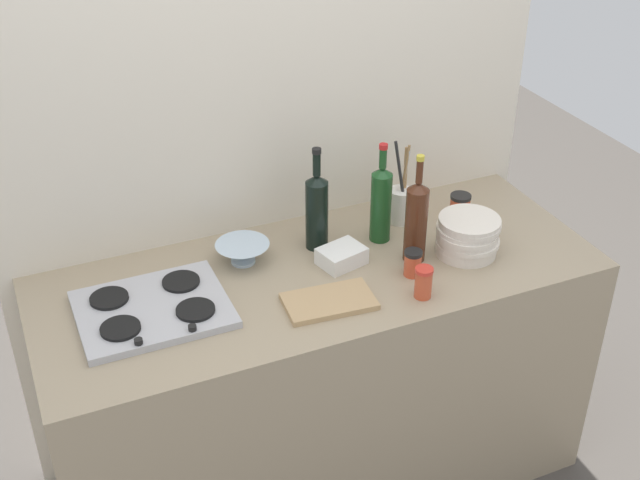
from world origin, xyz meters
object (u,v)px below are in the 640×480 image
(mixing_bowl, at_px, (243,252))
(condiment_jar_front, at_px, (460,205))
(butter_dish, at_px, (342,256))
(cutting_board, at_px, (329,301))
(wine_bottle_leftmost, at_px, (317,210))
(wine_bottle_mid_left, at_px, (381,202))
(condiment_jar_spare, at_px, (423,282))
(condiment_jar_rear, at_px, (413,263))
(utensil_crock, at_px, (401,202))
(stovetop_hob, at_px, (152,308))
(wine_bottle_mid_right, at_px, (416,220))
(plate_stack, at_px, (467,236))

(mixing_bowl, xyz_separation_m, condiment_jar_front, (0.80, -0.01, 0.00))
(butter_dish, bearing_deg, cutting_board, -124.31)
(wine_bottle_leftmost, bearing_deg, wine_bottle_mid_left, -10.66)
(wine_bottle_leftmost, relative_size, condiment_jar_front, 4.65)
(condiment_jar_front, relative_size, condiment_jar_spare, 0.76)
(wine_bottle_leftmost, xyz_separation_m, condiment_jar_rear, (0.21, -0.28, -0.10))
(mixing_bowl, xyz_separation_m, cutting_board, (0.16, -0.32, -0.03))
(wine_bottle_leftmost, height_order, condiment_jar_rear, wine_bottle_leftmost)
(wine_bottle_mid_left, relative_size, condiment_jar_front, 4.55)
(butter_dish, xyz_separation_m, condiment_jar_front, (0.52, 0.12, 0.01))
(mixing_bowl, bearing_deg, utensil_crock, 2.99)
(condiment_jar_rear, relative_size, condiment_jar_spare, 0.86)
(wine_bottle_mid_left, bearing_deg, mixing_bowl, 174.25)
(condiment_jar_front, height_order, condiment_jar_spare, condiment_jar_spare)
(wine_bottle_mid_left, height_order, butter_dish, wine_bottle_mid_left)
(cutting_board, bearing_deg, condiment_jar_spare, -15.76)
(mixing_bowl, xyz_separation_m, condiment_jar_spare, (0.44, -0.40, 0.01))
(mixing_bowl, relative_size, condiment_jar_spare, 1.72)
(stovetop_hob, relative_size, utensil_crock, 1.41)
(wine_bottle_leftmost, height_order, condiment_jar_front, wine_bottle_leftmost)
(wine_bottle_mid_left, height_order, mixing_bowl, wine_bottle_mid_left)
(butter_dish, relative_size, condiment_jar_rear, 1.61)
(wine_bottle_mid_right, distance_m, cutting_board, 0.40)
(mixing_bowl, distance_m, cutting_board, 0.36)
(condiment_jar_spare, bearing_deg, wine_bottle_mid_right, 68.28)
(plate_stack, relative_size, butter_dish, 1.48)
(wine_bottle_mid_right, xyz_separation_m, condiment_jar_spare, (-0.08, -0.20, -0.09))
(condiment_jar_front, bearing_deg, plate_stack, -116.78)
(stovetop_hob, bearing_deg, condiment_jar_front, 6.87)
(wine_bottle_leftmost, bearing_deg, stovetop_hob, -166.37)
(wine_bottle_mid_right, height_order, condiment_jar_front, wine_bottle_mid_right)
(wine_bottle_mid_left, bearing_deg, condiment_jar_rear, -91.11)
(butter_dish, height_order, condiment_jar_spare, condiment_jar_spare)
(plate_stack, relative_size, condiment_jar_front, 2.71)
(mixing_bowl, bearing_deg, wine_bottle_leftmost, -1.59)
(mixing_bowl, distance_m, condiment_jar_rear, 0.54)
(utensil_crock, bearing_deg, cutting_board, -140.60)
(mixing_bowl, relative_size, condiment_jar_front, 2.28)
(stovetop_hob, bearing_deg, condiment_jar_spare, -17.86)
(condiment_jar_rear, bearing_deg, butter_dish, 140.40)
(mixing_bowl, xyz_separation_m, butter_dish, (0.29, -0.14, -0.01))
(wine_bottle_mid_left, bearing_deg, butter_dish, -154.12)
(condiment_jar_spare, xyz_separation_m, cutting_board, (-0.28, 0.08, -0.04))
(mixing_bowl, bearing_deg, butter_dish, -25.25)
(condiment_jar_spare, bearing_deg, butter_dish, 119.62)
(mixing_bowl, bearing_deg, condiment_jar_spare, -42.36)
(wine_bottle_mid_left, xyz_separation_m, mixing_bowl, (-0.47, 0.05, -0.10))
(cutting_board, bearing_deg, butter_dish, 55.69)
(condiment_jar_front, distance_m, cutting_board, 0.71)
(condiment_jar_spare, bearing_deg, wine_bottle_mid_left, 84.70)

